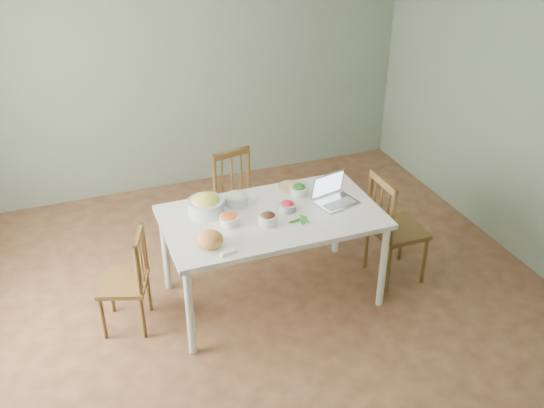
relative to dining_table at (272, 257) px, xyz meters
name	(u,v)px	position (x,y,z in m)	size (l,w,h in m)	color
floor	(266,310)	(-0.12, -0.17, -0.41)	(5.00, 5.00, 0.00)	#4D2D1D
wall_back	(184,68)	(-0.12, 2.33, 0.94)	(5.00, 0.00, 2.70)	slate
wall_right	(539,120)	(2.38, -0.17, 0.94)	(0.00, 5.00, 2.70)	slate
dining_table	(272,257)	(0.00, 0.00, 0.00)	(1.74, 0.98, 0.82)	white
chair_far	(242,204)	(0.01, 0.81, 0.07)	(0.42, 0.40, 0.95)	#412E1A
chair_left	(123,281)	(-1.22, 0.07, 0.02)	(0.38, 0.36, 0.86)	#412E1A
chair_right	(398,227)	(1.14, -0.10, 0.10)	(0.45, 0.43, 1.01)	#412E1A
bread_boule	(210,239)	(-0.59, -0.27, 0.47)	(0.19, 0.19, 0.13)	#C27E3A
butter_stick	(228,253)	(-0.49, -0.41, 0.42)	(0.12, 0.03, 0.03)	white
bowl_squash	(206,205)	(-0.49, 0.20, 0.49)	(0.29, 0.29, 0.17)	#D6DE56
bowl_carrot	(229,219)	(-0.36, -0.01, 0.45)	(0.16, 0.16, 0.09)	#CD5A29
bowl_onion	(236,199)	(-0.21, 0.27, 0.46)	(0.19, 0.19, 0.10)	white
bowl_mushroom	(268,219)	(-0.08, -0.12, 0.46)	(0.15, 0.15, 0.10)	black
bowl_redpep	(288,206)	(0.14, 0.02, 0.45)	(0.14, 0.14, 0.08)	#D82D45
bowl_broccoli	(299,190)	(0.33, 0.24, 0.45)	(0.15, 0.15, 0.09)	#10470C
flatbread	(290,187)	(0.31, 0.38, 0.42)	(0.21, 0.21, 0.02)	tan
basil_bunch	(299,220)	(0.16, -0.16, 0.42)	(0.19, 0.19, 0.02)	#1F741B
laptop	(338,191)	(0.57, -0.02, 0.52)	(0.32, 0.26, 0.23)	silver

